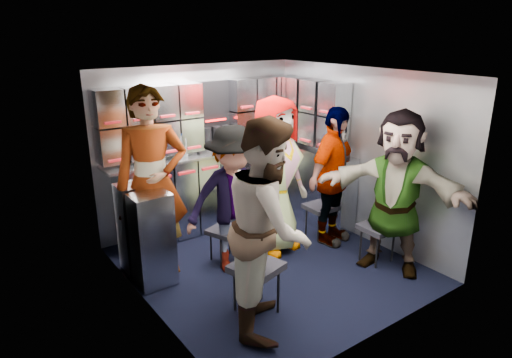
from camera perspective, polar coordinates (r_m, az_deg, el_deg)
floor at (r=5.20m, az=1.64°, el=-10.68°), size 3.00×3.00×0.00m
wall_back at (r=5.99m, az=-7.02°, el=4.01°), size 2.80×0.04×2.10m
wall_left at (r=4.12m, az=-13.91°, el=-3.13°), size 0.04×3.00×2.10m
wall_right at (r=5.70m, az=13.02°, el=2.94°), size 0.04×3.00×2.10m
ceiling at (r=4.56m, az=1.89°, el=13.05°), size 2.80×3.00×0.02m
cart_bank_back at (r=5.97m, az=-5.84°, el=-1.56°), size 2.68×0.38×0.99m
cart_bank_left at (r=4.89m, az=-13.65°, el=-6.69°), size 0.38×0.76×0.99m
counter at (r=5.82m, az=-6.00°, el=3.26°), size 2.68×0.42×0.03m
locker_bank_back at (r=5.76m, az=-6.46°, el=7.95°), size 2.68×0.28×0.82m
locker_bank_right at (r=5.98m, az=7.30°, el=8.29°), size 0.28×1.00×0.82m
right_cabinet at (r=6.16m, az=7.56°, el=-0.96°), size 0.28×1.20×1.00m
coffee_niche at (r=5.91m, az=-5.21°, el=8.05°), size 0.46×0.16×0.84m
red_latch_strip at (r=5.69m, az=-4.95°, el=1.53°), size 2.60×0.02×0.03m
jump_seat_near_left at (r=4.22m, az=0.05°, el=-11.29°), size 0.50×0.49×0.49m
jump_seat_mid_left at (r=5.14m, az=-3.90°, el=-6.64°), size 0.43×0.42×0.40m
jump_seat_center at (r=5.54m, az=1.11°, el=-4.58°), size 0.36×0.34×0.41m
jump_seat_mid_right at (r=5.78m, az=8.07°, el=-3.67°), size 0.37×0.35×0.42m
jump_seat_near_right at (r=5.29m, az=15.02°, el=-6.10°), size 0.37×0.36×0.44m
attendant_standing at (r=4.80m, az=-12.83°, el=-0.56°), size 0.85×0.70×2.01m
attendant_arc_a at (r=3.86m, az=1.62°, el=-5.91°), size 1.12×1.15×1.87m
attendant_arc_b at (r=4.82m, az=-2.88°, el=-2.61°), size 1.15×0.84×1.60m
attendant_arc_c at (r=5.21m, az=2.33°, el=0.39°), size 0.98×0.73×1.83m
attendant_arc_d at (r=5.50m, az=9.58°, el=0.28°), size 1.06×0.69×1.68m
attendant_arc_e at (r=5.01m, az=17.06°, el=-1.61°), size 1.14×1.70×1.76m
bottle_left at (r=5.55m, az=-9.48°, el=3.99°), size 0.06×0.06×0.27m
bottle_mid at (r=5.58m, az=-8.85°, el=3.90°), size 0.06×0.06×0.23m
bottle_right at (r=5.82m, az=-4.40°, el=4.81°), size 0.06×0.06×0.26m
cup_left at (r=5.45m, az=-12.14°, el=2.62°), size 0.08×0.08×0.10m
cup_right at (r=6.12m, az=0.04°, el=4.75°), size 0.08×0.08×0.10m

